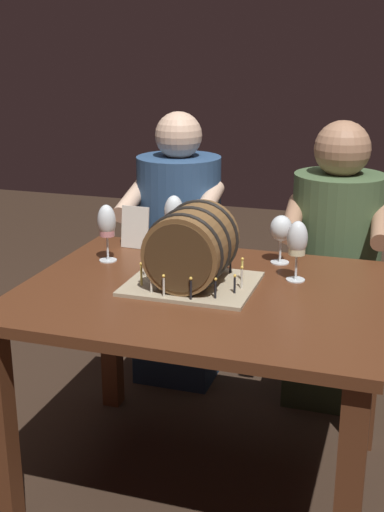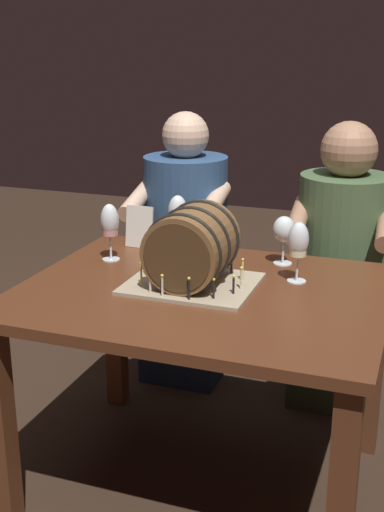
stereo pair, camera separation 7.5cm
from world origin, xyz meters
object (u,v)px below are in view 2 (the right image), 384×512
wine_glass_empty (284,230)px  wine_glass_red (178,214)px  dining_table (203,321)px  barrel_cake (192,249)px  wine_glass_white (298,243)px  menu_card (139,227)px  wine_glass_rose (110,223)px  person_seated_left (186,257)px  person_seated_right (340,275)px

wine_glass_empty → wine_glass_red: (-0.40, 0.02, 0.02)m
dining_table → barrel_cake: bearing=159.4°
wine_glass_white → menu_card: wine_glass_white is taller
wine_glass_rose → menu_card: size_ratio=1.29×
wine_glass_white → wine_glass_rose: wine_glass_rose is taller
wine_glass_red → menu_card: size_ratio=1.33×
wine_glass_empty → wine_glass_white: wine_glass_white is taller
wine_glass_white → wine_glass_empty: bearing=116.8°
barrel_cake → wine_glass_white: size_ratio=2.01×
dining_table → wine_glass_white: bearing=32.3°
dining_table → person_seated_left: person_seated_left is taller
dining_table → wine_glass_empty: wine_glass_empty is taller
person_seated_right → person_seated_left: bearing=-180.0°
wine_glass_empty → wine_glass_red: 0.41m
wine_glass_red → wine_glass_white: bearing=-20.9°
wine_glass_empty → person_seated_left: size_ratio=0.15×
barrel_cake → wine_glass_red: bearing=117.9°
dining_table → wine_glass_red: bearing=122.1°
barrel_cake → wine_glass_red: size_ratio=1.91×
wine_glass_white → person_seated_left: person_seated_left is taller
person_seated_left → person_seated_right: person_seated_left is taller
wine_glass_white → barrel_cake: bearing=-153.8°
wine_glass_white → dining_table: bearing=-147.7°
dining_table → wine_glass_white: 0.40m
menu_card → barrel_cake: bearing=-41.6°
menu_card → person_seated_right: bearing=32.1°
dining_table → person_seated_right: (0.34, 0.74, -0.04)m
person_seated_right → wine_glass_empty: bearing=-110.8°
wine_glass_empty → wine_glass_white: bearing=-63.2°
dining_table → menu_card: (-0.38, 0.35, 0.19)m
wine_glass_rose → menu_card: bearing=79.6°
dining_table → wine_glass_white: wine_glass_white is taller
wine_glass_red → wine_glass_rose: bearing=-135.0°
wine_glass_white → wine_glass_red: 0.52m
wine_glass_rose → wine_glass_red: bearing=45.0°
wine_glass_red → person_seated_left: 0.50m
dining_table → wine_glass_empty: bearing=61.4°
person_seated_left → wine_glass_white: bearing=-43.5°
wine_glass_white → wine_glass_red: size_ratio=0.95×
wine_glass_red → person_seated_right: bearing=34.6°
person_seated_left → person_seated_right: bearing=0.0°
person_seated_right → wine_glass_white: bearing=-97.0°
wine_glass_red → person_seated_left: bearing=106.4°
person_seated_left → wine_glass_empty: bearing=-38.1°
wine_glass_empty → person_seated_right: (0.15, 0.41, -0.28)m
wine_glass_rose → dining_table: bearing=-22.4°
wine_glass_empty → wine_glass_rose: wine_glass_rose is taller
barrel_cake → menu_card: barrel_cake is taller
wine_glass_rose → wine_glass_red: (0.19, 0.19, 0.01)m
wine_glass_white → wine_glass_rose: (-0.67, 0.00, 0.00)m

